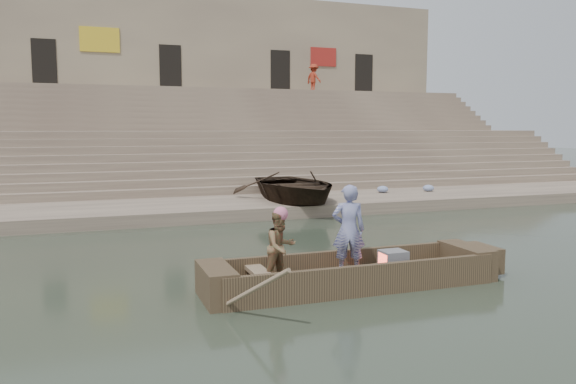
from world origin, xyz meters
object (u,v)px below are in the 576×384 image
main_rowboat (351,281)px  rowing_man (281,247)px  standing_man (349,230)px  television (393,261)px  pedestrian (314,78)px  beached_rowboat (294,186)px

main_rowboat → rowing_man: size_ratio=3.86×
standing_man → television: standing_man is taller
rowing_man → television: bearing=-17.8°
standing_man → pedestrian: 26.47m
beached_rowboat → main_rowboat: bearing=-104.2°
main_rowboat → television: television is taller
standing_man → rowing_man: standing_man is taller
standing_man → main_rowboat: bearing=116.9°
television → pedestrian: (8.36, 24.41, 5.67)m
television → beached_rowboat: size_ratio=0.09×
main_rowboat → standing_man: standing_man is taller
main_rowboat → pedestrian: (9.22, 24.41, 5.98)m
beached_rowboat → rowing_man: bearing=-112.0°
main_rowboat → television: 0.92m
standing_man → rowing_man: size_ratio=1.30×
main_rowboat → rowing_man: (-1.41, -0.07, 0.76)m
rowing_man → main_rowboat: bearing=-16.8°
rowing_man → television: (2.28, 0.07, -0.45)m
standing_man → beached_rowboat: (2.27, 9.05, -0.14)m
main_rowboat → beached_rowboat: 9.47m
television → pedestrian: size_ratio=0.26×
main_rowboat → television: (0.87, 0.00, 0.31)m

